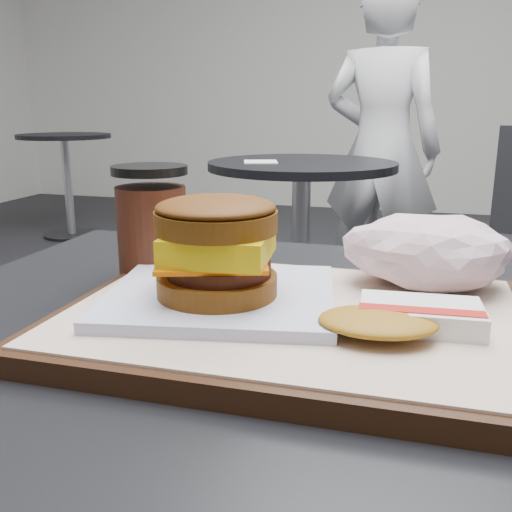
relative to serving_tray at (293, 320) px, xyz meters
The scene contains 10 objects.
serving_tray is the anchor object (origin of this frame).
breakfast_sandwich 0.08m from the serving_tray, behind, with size 0.22×0.20×0.09m.
hash_brown 0.09m from the serving_tray, 16.47° to the right, with size 0.12×0.10×0.02m.
crumpled_wrapper 0.15m from the serving_tray, 42.58° to the left, with size 0.15×0.12×0.07m, color white, non-canonical shape.
coffee_cup 0.20m from the serving_tray, 151.76° to the left, with size 0.08×0.08×0.12m.
neighbor_table 1.71m from the serving_tray, 101.00° to the left, with size 0.70×0.70×0.75m.
napkin 1.65m from the serving_tray, 106.24° to the left, with size 0.12×0.12×0.00m, color white.
neighbor_chair 1.89m from the serving_tray, 76.31° to the left, with size 0.65×0.54×0.88m.
patron 2.33m from the serving_tray, 91.94° to the left, with size 0.55×0.36×1.50m, color silver.
bg_table_mid 4.00m from the serving_tray, 126.47° to the left, with size 0.66×0.66×0.75m.
Camera 1 is at (0.06, -0.45, 0.95)m, focal length 40.00 mm.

